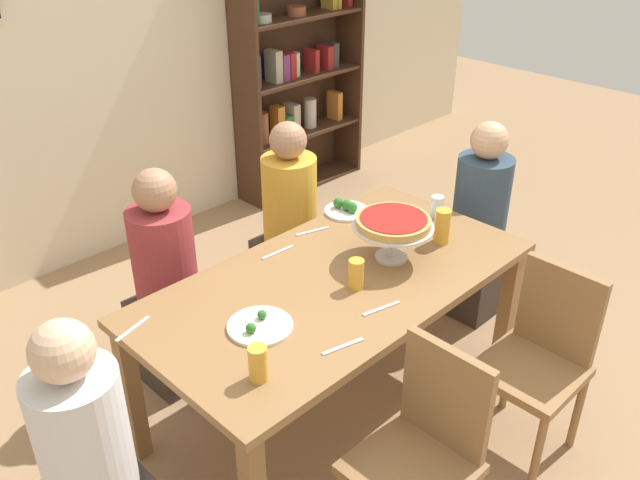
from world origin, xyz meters
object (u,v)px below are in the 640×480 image
(beer_glass_amber_short, at_px, (356,274))
(chair_near_left, at_px, (424,447))
(bookshelf, at_px, (296,43))
(beer_glass_amber_spare, at_px, (258,363))
(dining_table, at_px, (336,294))
(water_glass_clear_near, at_px, (437,206))
(salad_plate_far_diner, at_px, (260,326))
(deep_dish_pizza_stand, at_px, (393,225))
(salad_plate_spare, at_px, (401,214))
(diner_far_left, at_px, (169,295))
(cutlery_knife_near, at_px, (343,346))
(salad_plate_near_diner, at_px, (347,209))
(cutlery_spare_fork, at_px, (313,231))
(chair_near_right, at_px, (540,354))
(cutlery_fork_far, at_px, (133,329))
(diner_far_right, at_px, (290,234))
(diner_head_east, at_px, (477,234))
(cutlery_fork_near, at_px, (278,252))
(beer_glass_amber_tall, at_px, (442,226))
(cutlery_knife_far, at_px, (381,308))

(beer_glass_amber_short, bearing_deg, chair_near_left, -116.38)
(bookshelf, bearing_deg, beer_glass_amber_spare, -135.66)
(dining_table, height_order, water_glass_clear_near, water_glass_clear_near)
(bookshelf, distance_m, salad_plate_far_diner, 2.98)
(deep_dish_pizza_stand, relative_size, beer_glass_amber_spare, 2.67)
(salad_plate_spare, bearing_deg, beer_glass_amber_short, -156.93)
(diner_far_left, relative_size, beer_glass_amber_short, 8.61)
(deep_dish_pizza_stand, height_order, salad_plate_spare, deep_dish_pizza_stand)
(dining_table, bearing_deg, salad_plate_far_diner, -175.62)
(beer_glass_amber_short, distance_m, cutlery_knife_near, 0.41)
(salad_plate_near_diner, xyz_separation_m, cutlery_spare_fork, (-0.27, -0.02, -0.02))
(diner_far_left, distance_m, chair_near_right, 1.73)
(chair_near_left, relative_size, cutlery_fork_far, 4.83)
(bookshelf, height_order, cutlery_knife_near, bookshelf)
(cutlery_fork_far, bearing_deg, diner_far_right, -175.39)
(beer_glass_amber_spare, bearing_deg, diner_far_right, 43.18)
(salad_plate_near_diner, height_order, beer_glass_amber_short, beer_glass_amber_short)
(cutlery_knife_near, bearing_deg, diner_head_east, 28.12)
(beer_glass_amber_short, bearing_deg, cutlery_fork_near, 95.34)
(dining_table, relative_size, cutlery_spare_fork, 9.87)
(bookshelf, distance_m, cutlery_knife_near, 3.11)
(diner_far_left, bearing_deg, beer_glass_amber_tall, 48.55)
(salad_plate_spare, height_order, beer_glass_amber_tall, beer_glass_amber_tall)
(bookshelf, height_order, cutlery_fork_far, bookshelf)
(deep_dish_pizza_stand, relative_size, cutlery_spare_fork, 2.03)
(bookshelf, bearing_deg, deep_dish_pizza_stand, -123.32)
(salad_plate_far_diner, relative_size, beer_glass_amber_short, 1.93)
(bookshelf, distance_m, beer_glass_amber_tall, 2.42)
(cutlery_fork_far, bearing_deg, cutlery_knife_near, 111.80)
(salad_plate_spare, bearing_deg, cutlery_knife_near, -152.33)
(beer_glass_amber_spare, height_order, cutlery_knife_near, beer_glass_amber_spare)
(beer_glass_amber_tall, distance_m, beer_glass_amber_spare, 1.25)
(chair_near_right, distance_m, water_glass_clear_near, 0.91)
(salad_plate_spare, xyz_separation_m, cutlery_knife_far, (-0.68, -0.45, -0.01))
(dining_table, bearing_deg, diner_far_left, 118.65)
(bookshelf, distance_m, diner_far_left, 2.51)
(dining_table, distance_m, cutlery_knife_near, 0.48)
(dining_table, distance_m, cutlery_fork_near, 0.35)
(cutlery_spare_fork, bearing_deg, cutlery_fork_near, 23.47)
(chair_near_left, bearing_deg, bookshelf, -35.61)
(beer_glass_amber_short, height_order, cutlery_knife_near, beer_glass_amber_short)
(salad_plate_spare, height_order, cutlery_knife_far, salad_plate_spare)
(deep_dish_pizza_stand, height_order, cutlery_knife_near, deep_dish_pizza_stand)
(diner_head_east, distance_m, cutlery_knife_near, 1.56)
(deep_dish_pizza_stand, bearing_deg, salad_plate_far_diner, 178.17)
(diner_far_right, distance_m, cutlery_knife_far, 1.18)
(water_glass_clear_near, relative_size, cutlery_knife_near, 0.61)
(cutlery_knife_near, relative_size, cutlery_knife_far, 1.00)
(cutlery_fork_near, xyz_separation_m, cutlery_fork_far, (-0.79, -0.04, 0.00))
(diner_head_east, relative_size, salad_plate_far_diner, 4.46)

